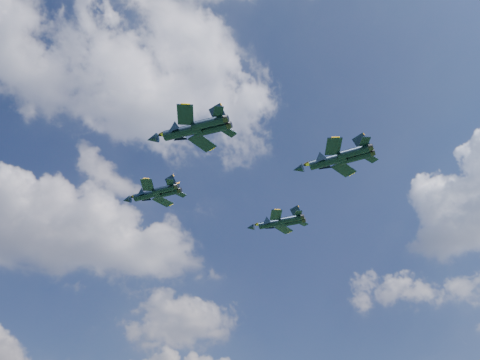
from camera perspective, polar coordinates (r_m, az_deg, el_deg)
name	(u,v)px	position (r m, az deg, el deg)	size (l,w,h in m)	color
jet_lead	(146,195)	(104.85, -11.41, -1.82)	(14.09, 11.90, 3.57)	black
jet_left	(180,132)	(86.01, -7.29, 5.82)	(16.50, 13.12, 4.11)	black
jet_right	(270,224)	(115.75, 3.70, -5.33)	(14.89, 12.11, 3.73)	black
jet_slot	(325,161)	(93.26, 10.35, 2.25)	(15.69, 14.14, 4.07)	black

